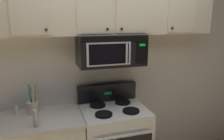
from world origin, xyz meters
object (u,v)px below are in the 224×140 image
object	(u,v)px
utensil_crock_cream	(33,106)
pepper_mill	(36,118)
over_range_microwave	(111,50)
salt_shaker	(16,109)

from	to	relation	value
utensil_crock_cream	pepper_mill	bearing A→B (deg)	-83.62
over_range_microwave	pepper_mill	size ratio (longest dim) A/B	4.26
salt_shaker	pepper_mill	size ratio (longest dim) A/B	0.67
utensil_crock_cream	pepper_mill	size ratio (longest dim) A/B	2.02
utensil_crock_cream	pepper_mill	distance (m)	0.34
salt_shaker	pepper_mill	distance (m)	0.43
over_range_microwave	pepper_mill	xyz separation A→B (m)	(-0.85, -0.32, -0.59)
utensil_crock_cream	salt_shaker	size ratio (longest dim) A/B	3.02
pepper_mill	utensil_crock_cream	bearing A→B (deg)	96.38
utensil_crock_cream	pepper_mill	world-z (taller)	utensil_crock_cream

